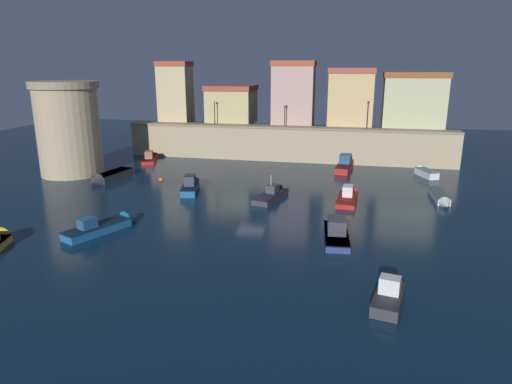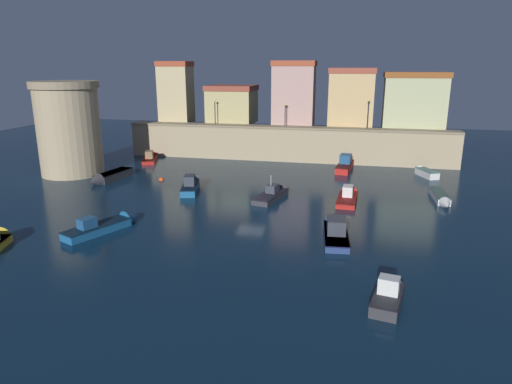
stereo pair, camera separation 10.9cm
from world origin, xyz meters
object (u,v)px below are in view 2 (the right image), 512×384
object	(u,v)px
moored_boat_5	(107,225)
moored_boat_8	(346,164)
quay_lamp_0	(215,108)
moored_boat_11	(150,157)
moored_boat_10	(441,198)
fortress_tower	(69,128)
moored_boat_4	(425,172)
mooring_buoy_0	(161,180)
quay_lamp_2	(368,109)
moored_boat_2	(335,229)
moored_boat_3	(191,184)
moored_boat_0	(275,193)
moored_boat_9	(108,177)
mooring_buoy_1	(63,237)
moored_boat_1	(348,195)
moored_boat_6	(389,293)
quay_lamp_1	(285,111)

from	to	relation	value
moored_boat_5	moored_boat_8	size ratio (longest dim) A/B	0.93
quay_lamp_0	moored_boat_11	xyz separation A→B (m)	(-8.22, -3.61, -6.48)
quay_lamp_0	moored_boat_10	size ratio (longest dim) A/B	0.52
fortress_tower	moored_boat_4	bearing A→B (deg)	11.16
moored_boat_4	mooring_buoy_0	size ratio (longest dim) A/B	6.97
moored_boat_11	quay_lamp_2	bearing A→B (deg)	-102.26
mooring_buoy_0	moored_boat_5	bearing A→B (deg)	-81.16
moored_boat_2	moored_boat_3	bearing A→B (deg)	51.61
moored_boat_5	moored_boat_10	distance (m)	30.32
moored_boat_0	moored_boat_5	world-z (taller)	moored_boat_0
moored_boat_2	moored_boat_9	distance (m)	28.20
moored_boat_3	moored_boat_4	distance (m)	27.17
fortress_tower	quay_lamp_0	distance (m)	19.00
quay_lamp_2	mooring_buoy_1	distance (m)	39.57
mooring_buoy_0	quay_lamp_2	bearing A→B (deg)	31.62
moored_boat_4	moored_boat_3	bearing A→B (deg)	92.03
moored_boat_5	moored_boat_10	bearing A→B (deg)	-38.79
moored_boat_1	moored_boat_4	size ratio (longest dim) A/B	1.44
moored_boat_6	quay_lamp_1	bearing A→B (deg)	29.08
quay_lamp_0	moored_boat_1	bearing A→B (deg)	-42.01
moored_boat_2	moored_boat_5	world-z (taller)	moored_boat_2
quay_lamp_1	moored_boat_11	size ratio (longest dim) A/B	0.49
moored_boat_10	moored_boat_3	bearing A→B (deg)	-89.59
moored_boat_2	mooring_buoy_0	world-z (taller)	moored_boat_2
moored_boat_8	moored_boat_5	bearing A→B (deg)	152.04
moored_boat_0	moored_boat_8	xyz separation A→B (m)	(6.37, 14.07, 0.25)
moored_boat_2	moored_boat_10	world-z (taller)	moored_boat_2
quay_lamp_1	moored_boat_4	bearing A→B (deg)	-16.49
quay_lamp_0	mooring_buoy_1	world-z (taller)	quay_lamp_0
moored_boat_2	quay_lamp_1	bearing A→B (deg)	11.77
moored_boat_4	moored_boat_6	size ratio (longest dim) A/B	1.00
moored_boat_0	quay_lamp_0	bearing A→B (deg)	46.48
moored_boat_6	moored_boat_10	xyz separation A→B (m)	(5.93, 20.77, -0.15)
moored_boat_2	moored_boat_4	size ratio (longest dim) A/B	1.60
mooring_buoy_1	moored_boat_6	bearing A→B (deg)	-11.42
moored_boat_9	mooring_buoy_0	xyz separation A→B (m)	(5.72, 1.53, -0.43)
moored_boat_8	moored_boat_4	bearing A→B (deg)	-95.13
quay_lamp_2	mooring_buoy_0	distance (m)	27.28
moored_boat_3	mooring_buoy_0	size ratio (longest dim) A/B	10.35
quay_lamp_0	quay_lamp_1	distance (m)	9.69
moored_boat_6	quay_lamp_2	bearing A→B (deg)	12.98
moored_boat_5	mooring_buoy_0	distance (m)	16.04
moored_boat_4	moored_boat_5	distance (m)	36.27
quay_lamp_0	moored_boat_6	world-z (taller)	quay_lamp_0
moored_boat_4	moored_boat_5	size ratio (longest dim) A/B	0.65
moored_boat_8	mooring_buoy_1	distance (m)	34.81
moored_boat_5	mooring_buoy_1	size ratio (longest dim) A/B	14.15
moored_boat_0	moored_boat_9	world-z (taller)	moored_boat_0
moored_boat_0	mooring_buoy_0	distance (m)	14.18
moored_boat_3	moored_boat_8	world-z (taller)	moored_boat_8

